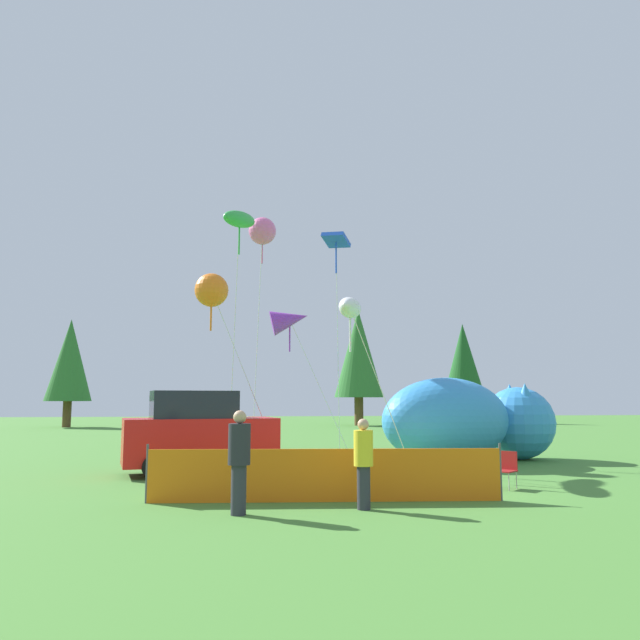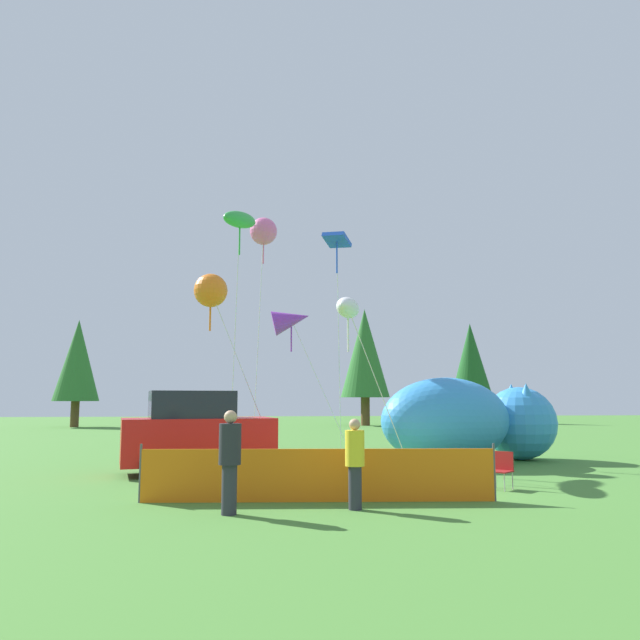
% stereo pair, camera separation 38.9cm
% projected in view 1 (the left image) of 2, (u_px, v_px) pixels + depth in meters
% --- Properties ---
extents(ground_plane, '(120.00, 120.00, 0.00)m').
position_uv_depth(ground_plane, '(379.00, 484.00, 15.53)').
color(ground_plane, '#477F33').
extents(parked_car, '(4.54, 2.71, 2.34)m').
position_uv_depth(parked_car, '(199.00, 433.00, 17.76)').
color(parked_car, red).
rests_on(parked_car, ground).
extents(folding_chair, '(0.70, 0.70, 0.87)m').
position_uv_depth(folding_chair, '(506.00, 467.00, 14.80)').
color(folding_chair, maroon).
rests_on(folding_chair, ground).
extents(inflatable_cat, '(7.00, 4.67, 2.80)m').
position_uv_depth(inflatable_cat, '(467.00, 423.00, 20.78)').
color(inflatable_cat, '#338CD8').
rests_on(inflatable_cat, ground).
extents(safety_fence, '(7.38, 0.59, 1.19)m').
position_uv_depth(safety_fence, '(326.00, 475.00, 12.92)').
color(safety_fence, orange).
rests_on(safety_fence, ground).
extents(spectator_in_yellow_shirt, '(0.41, 0.41, 1.90)m').
position_uv_depth(spectator_in_yellow_shirt, '(239.00, 457.00, 11.54)').
color(spectator_in_yellow_shirt, '#2D2D38').
rests_on(spectator_in_yellow_shirt, ground).
extents(spectator_in_red_shirt, '(0.38, 0.38, 1.73)m').
position_uv_depth(spectator_in_red_shirt, '(363.00, 460.00, 12.08)').
color(spectator_in_red_shirt, '#2D2D38').
rests_on(spectator_in_red_shirt, ground).
extents(kite_white_ghost, '(2.65, 2.36, 5.21)m').
position_uv_depth(kite_white_ghost, '(350.00, 308.00, 18.37)').
color(kite_white_ghost, silver).
rests_on(kite_white_ghost, ground).
extents(kite_orange_flower, '(2.83, 1.91, 6.09)m').
position_uv_depth(kite_orange_flower, '(212.00, 290.00, 19.83)').
color(kite_orange_flower, silver).
rests_on(kite_orange_flower, ground).
extents(kite_pink_octopus, '(1.07, 1.88, 9.19)m').
position_uv_depth(kite_pink_octopus, '(262.00, 231.00, 24.44)').
color(kite_pink_octopus, silver).
rests_on(kite_pink_octopus, ground).
extents(kite_blue_box, '(1.22, 1.72, 8.41)m').
position_uv_depth(kite_blue_box, '(336.00, 244.00, 23.88)').
color(kite_blue_box, silver).
rests_on(kite_blue_box, ground).
extents(kite_green_fish, '(1.56, 2.52, 9.06)m').
position_uv_depth(kite_green_fish, '(239.00, 220.00, 22.62)').
color(kite_green_fish, silver).
rests_on(kite_green_fish, ground).
extents(kite_purple_delta, '(3.14, 1.43, 5.97)m').
position_uv_depth(kite_purple_delta, '(290.00, 320.00, 25.28)').
color(kite_purple_delta, silver).
rests_on(kite_purple_delta, ground).
extents(horizon_tree_east, '(3.71, 3.71, 8.86)m').
position_uv_depth(horizon_tree_east, '(463.00, 361.00, 56.14)').
color(horizon_tree_east, brown).
rests_on(horizon_tree_east, ground).
extents(horizon_tree_west, '(3.89, 3.89, 9.28)m').
position_uv_depth(horizon_tree_west, '(358.00, 353.00, 49.90)').
color(horizon_tree_west, brown).
rests_on(horizon_tree_west, ground).
extents(horizon_tree_mid, '(3.39, 3.39, 8.08)m').
position_uv_depth(horizon_tree_mid, '(70.00, 360.00, 46.76)').
color(horizon_tree_mid, brown).
rests_on(horizon_tree_mid, ground).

